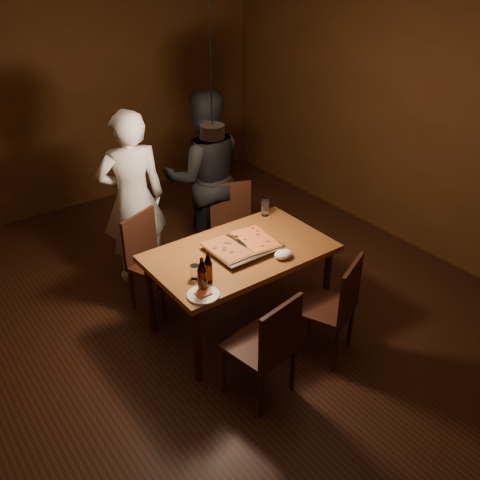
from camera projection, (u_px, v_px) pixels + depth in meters
room_shell at (214, 176)px, 4.10m from camera, size 6.00×6.00×6.00m
dining_table at (240, 258)px, 4.43m from camera, size 1.50×0.90×0.75m
chair_far_left at (150, 253)px, 4.77m from camera, size 0.55×0.55×0.49m
chair_far_right at (233, 220)px, 5.31m from camera, size 0.54×0.54×0.49m
chair_near_left at (268, 341)px, 3.75m from camera, size 0.49×0.49×0.49m
chair_near_right at (336, 300)px, 4.17m from camera, size 0.56×0.56×0.49m
pizza_tray at (243, 247)px, 4.39m from camera, size 0.58×0.48×0.05m
pizza_meat at (227, 249)px, 4.30m from camera, size 0.26×0.41×0.02m
pizza_cheese at (256, 239)px, 4.44m from camera, size 0.30×0.44×0.02m
spatula at (243, 242)px, 4.39m from camera, size 0.14×0.25×0.04m
beer_bottle_a at (202, 275)px, 3.84m from camera, size 0.07×0.07×0.28m
beer_bottle_b at (208, 267)px, 3.94m from camera, size 0.07×0.07×0.25m
water_glass_left at (195, 272)px, 4.02m from camera, size 0.07×0.07×0.11m
water_glass_right at (265, 208)px, 4.90m from camera, size 0.07×0.07×0.15m
plate_slice at (203, 295)px, 3.84m from camera, size 0.24×0.24×0.03m
napkin at (283, 254)px, 4.28m from camera, size 0.16×0.12×0.07m
diner_white at (133, 199)px, 5.00m from camera, size 0.70×0.54×1.71m
diner_dark at (205, 177)px, 5.39m from camera, size 1.04×0.94×1.76m
pendant_lamp at (212, 130)px, 3.92m from camera, size 0.18×0.18×1.10m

